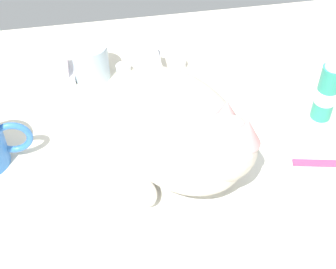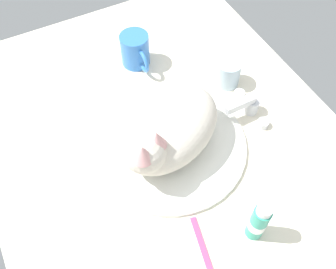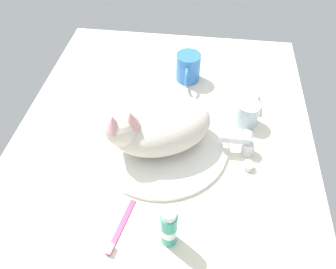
% 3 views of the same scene
% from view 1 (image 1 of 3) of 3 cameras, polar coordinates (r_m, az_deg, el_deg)
% --- Properties ---
extents(ground_plane, '(1.10, 0.83, 0.03)m').
position_cam_1_polar(ground_plane, '(0.81, 0.57, -3.54)').
color(ground_plane, silver).
extents(sink_basin, '(0.36, 0.36, 0.01)m').
position_cam_1_polar(sink_basin, '(0.79, 0.58, -2.58)').
color(sink_basin, silver).
rests_on(sink_basin, ground_plane).
extents(faucet, '(0.13, 0.10, 0.06)m').
position_cam_1_polar(faucet, '(0.94, -1.83, 8.07)').
color(faucet, silver).
rests_on(faucet, ground_plane).
extents(cat, '(0.27, 0.31, 0.16)m').
position_cam_1_polar(cat, '(0.73, 1.09, 0.53)').
color(cat, beige).
rests_on(cat, sink_basin).
extents(rinse_cup, '(0.06, 0.06, 0.07)m').
position_cam_1_polar(rinse_cup, '(0.93, -8.69, 8.11)').
color(rinse_cup, silver).
rests_on(rinse_cup, ground_plane).
extents(soap_dish, '(0.09, 0.06, 0.01)m').
position_cam_1_polar(soap_dish, '(0.96, -13.13, 6.53)').
color(soap_dish, white).
rests_on(soap_dish, ground_plane).
extents(soap_bar, '(0.07, 0.05, 0.02)m').
position_cam_1_polar(soap_bar, '(0.95, -13.30, 7.34)').
color(soap_bar, silver).
rests_on(soap_bar, soap_dish).
extents(toothpaste_bottle, '(0.04, 0.04, 0.12)m').
position_cam_1_polar(toothpaste_bottle, '(0.87, 17.53, 4.72)').
color(toothpaste_bottle, teal).
rests_on(toothpaste_bottle, ground_plane).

